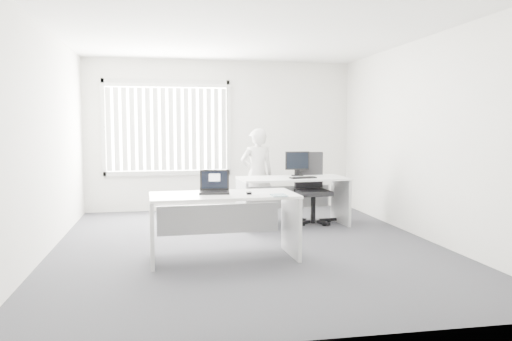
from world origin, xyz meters
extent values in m
plane|color=#43444A|center=(0.00, 0.00, 0.00)|extent=(6.00, 6.00, 0.00)
cube|color=white|center=(0.00, 3.00, 1.40)|extent=(5.00, 0.02, 2.80)
cube|color=white|center=(0.00, -3.00, 1.40)|extent=(5.00, 0.02, 2.80)
cube|color=white|center=(-2.50, 0.00, 1.40)|extent=(0.02, 6.00, 2.80)
cube|color=white|center=(2.50, 0.00, 1.40)|extent=(0.02, 6.00, 2.80)
cube|color=white|center=(0.00, 0.00, 2.80)|extent=(5.00, 6.00, 0.02)
cube|color=beige|center=(-1.00, 2.96, 1.55)|extent=(2.32, 0.06, 1.76)
cube|color=white|center=(-0.39, -0.62, 0.76)|extent=(1.74, 0.86, 0.03)
cube|color=#A7A7AA|center=(-1.22, -0.65, 0.37)|extent=(0.07, 0.74, 0.75)
cube|color=#A7A7AA|center=(0.44, -0.59, 0.37)|extent=(0.07, 0.74, 0.75)
cube|color=white|center=(0.92, 1.18, 0.75)|extent=(1.73, 0.89, 0.03)
cube|color=#A7A7AA|center=(0.10, 1.13, 0.37)|extent=(0.09, 0.73, 0.74)
cube|color=#A7A7AA|center=(1.74, 1.23, 0.37)|extent=(0.09, 0.73, 0.74)
cylinder|color=black|center=(1.31, 1.32, 0.04)|extent=(0.69, 0.69, 0.09)
cylinder|color=black|center=(1.31, 1.32, 0.25)|extent=(0.08, 0.08, 0.50)
cube|color=black|center=(1.31, 1.32, 0.50)|extent=(0.53, 0.53, 0.08)
cube|color=black|center=(1.29, 1.54, 0.85)|extent=(0.48, 0.10, 0.60)
imported|color=silver|center=(0.47, 1.83, 0.77)|extent=(0.60, 0.43, 1.54)
cube|color=white|center=(0.01, -0.63, 0.78)|extent=(0.37, 0.30, 0.00)
cube|color=white|center=(0.21, -0.90, 0.78)|extent=(0.17, 0.24, 0.01)
cube|color=black|center=(1.04, 1.01, 0.78)|extent=(0.43, 0.21, 0.02)
camera|label=1|loc=(-1.08, -6.40, 1.56)|focal=35.00mm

